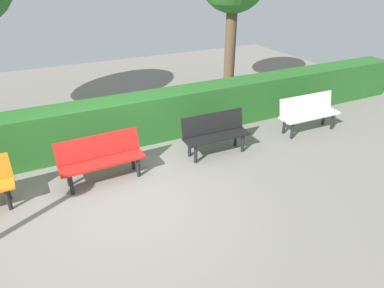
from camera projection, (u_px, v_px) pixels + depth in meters
ground_plane at (126, 196)px, 5.97m from camera, size 19.25×19.25×0.00m
bench_white at (308, 112)px, 8.16m from camera, size 1.55×0.49×0.86m
bench_black at (215, 132)px, 7.16m from camera, size 1.43×0.49×0.86m
bench_red at (101, 157)px, 6.24m from camera, size 1.55×0.52×0.86m
hedge_row at (146, 118)px, 7.73m from camera, size 15.25×0.71×1.05m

